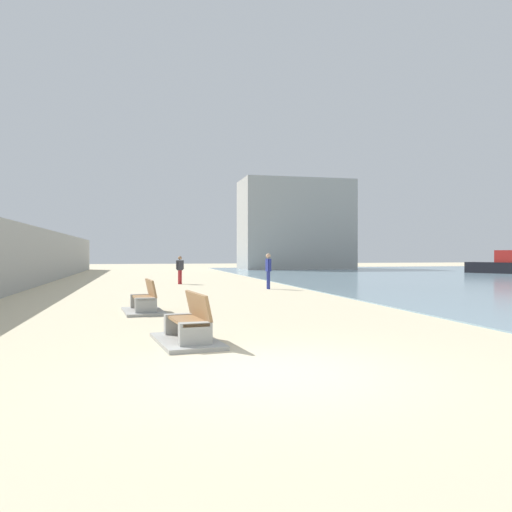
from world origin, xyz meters
The scene contains 8 objects.
ground_plane centered at (0.00, 18.00, 0.00)m, with size 120.00×120.00×0.00m, color beige.
seawall centered at (-7.50, 18.00, 1.57)m, with size 0.80×64.00×3.15m, color #9E9E99.
bench_near centered at (-0.96, 2.66, 0.23)m, with size 1.37×2.23×0.98m.
bench_far centered at (-1.75, 8.03, 0.23)m, with size 1.31×2.20×0.98m.
person_walking centered at (0.37, 21.67, 0.92)m, with size 0.46×0.33×1.59m.
person_standing centered at (4.27, 16.72, 1.02)m, with size 0.23×0.52×1.74m.
boat_distant centered at (28.34, 29.92, 0.76)m, with size 4.18×5.72×1.97m.
harbor_building centered at (14.87, 46.00, 4.86)m, with size 12.00×6.00×9.71m, color #9E9E99.
Camera 1 is at (-1.89, -7.26, 1.75)m, focal length 35.60 mm.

